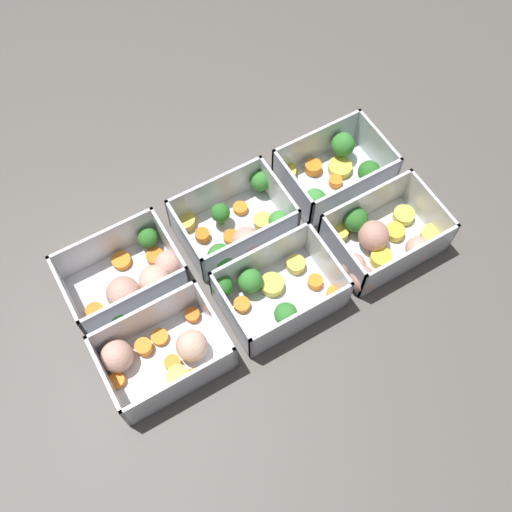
{
  "coord_description": "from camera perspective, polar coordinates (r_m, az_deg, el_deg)",
  "views": [
    {
      "loc": [
        -0.21,
        -0.36,
        0.82
      ],
      "look_at": [
        0.0,
        0.0,
        0.02
      ],
      "focal_mm": 42.0,
      "sensor_mm": 36.0,
      "label": 1
    }
  ],
  "objects": [
    {
      "name": "container_near_center",
      "position": [
        0.87,
        1.64,
        -3.35
      ],
      "size": [
        0.18,
        0.12,
        0.07
      ],
      "color": "silver",
      "rests_on": "ground_plane"
    },
    {
      "name": "container_near_right",
      "position": [
        0.93,
        11.69,
        1.42
      ],
      "size": [
        0.19,
        0.14,
        0.07
      ],
      "color": "silver",
      "rests_on": "ground_plane"
    },
    {
      "name": "ground_plane",
      "position": [
        0.92,
        0.0,
        -0.72
      ],
      "size": [
        4.0,
        4.0,
        0.0
      ],
      "primitive_type": "plane",
      "color": "#56514C"
    },
    {
      "name": "container_far_left",
      "position": [
        0.9,
        -11.63,
        -2.1
      ],
      "size": [
        0.18,
        0.12,
        0.07
      ],
      "color": "silver",
      "rests_on": "ground_plane"
    },
    {
      "name": "container_near_left",
      "position": [
        0.85,
        -9.06,
        -9.23
      ],
      "size": [
        0.17,
        0.12,
        0.07
      ],
      "color": "silver",
      "rests_on": "ground_plane"
    },
    {
      "name": "container_far_center",
      "position": [
        0.93,
        -1.83,
        2.99
      ],
      "size": [
        0.18,
        0.14,
        0.07
      ],
      "color": "silver",
      "rests_on": "ground_plane"
    },
    {
      "name": "container_far_right",
      "position": [
        0.99,
        7.58,
        7.99
      ],
      "size": [
        0.17,
        0.13,
        0.07
      ],
      "color": "silver",
      "rests_on": "ground_plane"
    }
  ]
}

